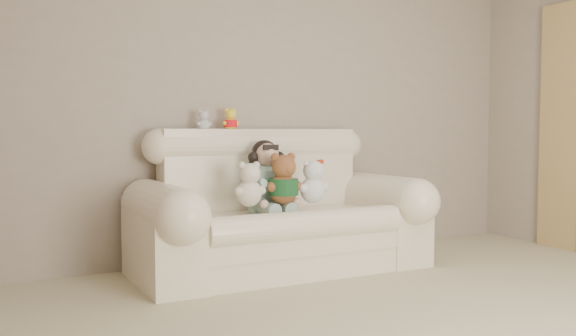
{
  "coord_description": "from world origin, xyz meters",
  "views": [
    {
      "loc": [
        -2.31,
        -1.9,
        1.0
      ],
      "look_at": [
        -0.31,
        1.9,
        0.75
      ],
      "focal_mm": 38.07,
      "sensor_mm": 36.0,
      "label": 1
    }
  ],
  "objects_px": {
    "seated_child": "(267,176)",
    "white_cat": "(313,177)",
    "brown_teddy": "(283,174)",
    "sofa": "(282,200)",
    "cream_teddy": "(249,180)"
  },
  "relations": [
    {
      "from": "seated_child",
      "to": "white_cat",
      "type": "bearing_deg",
      "value": -34.44
    },
    {
      "from": "brown_teddy",
      "to": "white_cat",
      "type": "distance_m",
      "value": 0.23
    },
    {
      "from": "sofa",
      "to": "seated_child",
      "type": "xyz_separation_m",
      "value": [
        -0.08,
        0.08,
        0.17
      ]
    },
    {
      "from": "sofa",
      "to": "white_cat",
      "type": "distance_m",
      "value": 0.28
    },
    {
      "from": "white_cat",
      "to": "sofa",
      "type": "bearing_deg",
      "value": 143.22
    },
    {
      "from": "brown_teddy",
      "to": "cream_teddy",
      "type": "bearing_deg",
      "value": -173.17
    },
    {
      "from": "brown_teddy",
      "to": "cream_teddy",
      "type": "height_order",
      "value": "brown_teddy"
    },
    {
      "from": "sofa",
      "to": "seated_child",
      "type": "distance_m",
      "value": 0.21
    },
    {
      "from": "sofa",
      "to": "seated_child",
      "type": "bearing_deg",
      "value": 134.68
    },
    {
      "from": "white_cat",
      "to": "cream_teddy",
      "type": "bearing_deg",
      "value": -179.96
    },
    {
      "from": "seated_child",
      "to": "cream_teddy",
      "type": "bearing_deg",
      "value": -131.76
    },
    {
      "from": "seated_child",
      "to": "brown_teddy",
      "type": "xyz_separation_m",
      "value": [
        0.03,
        -0.2,
        0.02
      ]
    },
    {
      "from": "brown_teddy",
      "to": "white_cat",
      "type": "relative_size",
      "value": 1.14
    },
    {
      "from": "seated_child",
      "to": "sofa",
      "type": "bearing_deg",
      "value": -38.32
    },
    {
      "from": "seated_child",
      "to": "brown_teddy",
      "type": "distance_m",
      "value": 0.2
    }
  ]
}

